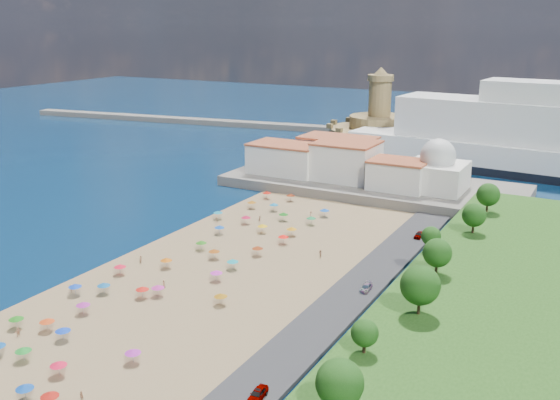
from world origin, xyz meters
The scene contains 11 objects.
ground centered at (0.00, 0.00, 0.00)m, with size 700.00×700.00×0.00m, color #071938.
terrace centered at (10.00, 73.00, 1.50)m, with size 90.00×36.00×3.00m, color #59544C.
jetty centered at (-12.00, 108.00, 1.20)m, with size 18.00×70.00×2.40m, color #59544C.
breakwater centered at (-110.00, 153.00, 1.30)m, with size 200.00×7.00×2.60m, color #59544C.
waterfront_buildings centered at (-3.05, 73.64, 7.88)m, with size 57.00×29.00×11.00m.
domed_building centered at (30.00, 71.00, 8.97)m, with size 16.00×16.00×15.00m.
fortress centered at (-12.00, 138.00, 6.68)m, with size 40.00×40.00×32.40m.
beach_parasols centered at (-0.74, -10.33, 2.15)m, with size 31.85×114.95×2.20m.
beachgoers centered at (-0.50, -3.27, 1.09)m, with size 39.84×93.39×1.87m.
parked_cars centered at (36.00, -3.73, 1.37)m, with size 2.10×78.82×1.45m.
hillside_trees centered at (48.49, -8.20, 10.17)m, with size 12.07×110.66×7.94m.
Camera 1 is at (73.96, -102.71, 49.70)m, focal length 40.00 mm.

